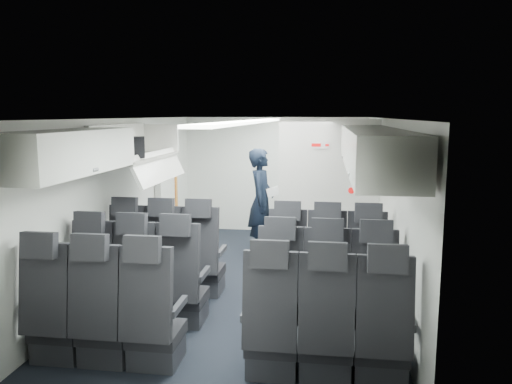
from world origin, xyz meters
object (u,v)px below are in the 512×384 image
(seat_row_mid, at_px, (231,291))
(seat_row_rear, at_px, (211,327))
(flight_attendant, at_px, (261,201))
(carry_on_bag, at_px, (127,147))
(galley_unit, at_px, (326,184))
(boarding_door, at_px, (167,191))
(seat_row_front, at_px, (245,265))

(seat_row_mid, relative_size, seat_row_rear, 1.00)
(flight_attendant, bearing_deg, seat_row_rear, -175.99)
(carry_on_bag, bearing_deg, galley_unit, 35.48)
(galley_unit, bearing_deg, seat_row_rear, -100.65)
(boarding_door, xyz_separation_m, carry_on_bag, (0.26, -2.22, 0.86))
(seat_row_rear, bearing_deg, galley_unit, 79.35)
(seat_row_mid, height_order, boarding_door, boarding_door)
(seat_row_mid, relative_size, carry_on_bag, 8.24)
(galley_unit, bearing_deg, boarding_door, -155.72)
(seat_row_rear, xyz_separation_m, carry_on_bag, (-1.38, 1.67, 1.41))
(seat_row_mid, distance_m, boarding_door, 3.45)
(flight_attendant, bearing_deg, seat_row_front, -175.14)
(seat_row_front, height_order, carry_on_bag, carry_on_bag)
(seat_row_front, bearing_deg, boarding_door, 128.16)
(boarding_door, distance_m, flight_attendant, 1.59)
(seat_row_rear, distance_m, boarding_door, 4.25)
(seat_row_mid, relative_size, galley_unit, 1.75)
(seat_row_rear, distance_m, flight_attendant, 3.80)
(seat_row_front, height_order, seat_row_rear, same)
(seat_row_mid, bearing_deg, carry_on_bag, 150.95)
(flight_attendant, bearing_deg, galley_unit, -35.14)
(seat_row_front, xyz_separation_m, boarding_door, (-1.64, 2.09, 0.55))
(seat_row_front, relative_size, flight_attendant, 1.99)
(seat_row_mid, distance_m, seat_row_rear, 0.90)
(carry_on_bag, bearing_deg, flight_attendant, 37.91)
(galley_unit, relative_size, carry_on_bag, 4.70)
(seat_row_rear, xyz_separation_m, boarding_door, (-1.64, 3.89, 0.55))
(seat_row_front, bearing_deg, flight_attendant, 91.78)
(flight_attendant, relative_size, carry_on_bag, 4.14)
(flight_attendant, bearing_deg, carry_on_bag, 150.97)
(seat_row_front, relative_size, seat_row_mid, 1.00)
(seat_row_mid, relative_size, boarding_door, 1.79)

